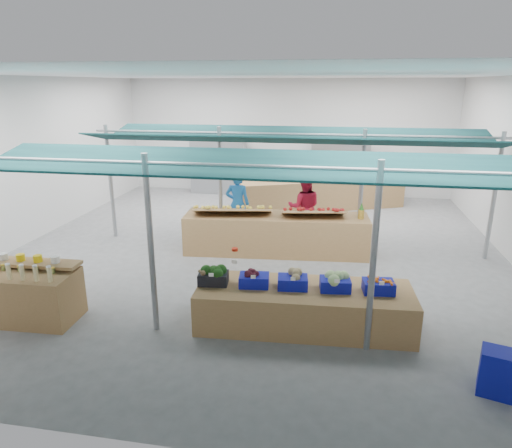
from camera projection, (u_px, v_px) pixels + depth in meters
The scene contains 23 objects.
floor at pixel (256, 251), 11.39m from camera, with size 13.00×13.00×0.00m, color slate.
hall at pixel (265, 138), 11.96m from camera, with size 13.00×13.00×13.00m.
pole_grid at pixel (277, 199), 9.09m from camera, with size 10.00×4.60×3.00m.
awnings at pixel (278, 150), 8.80m from camera, with size 9.50×7.08×0.30m.
back_shelving_left at pixel (218, 167), 17.16m from camera, with size 2.00×0.50×2.00m, color #B23F33.
back_shelving_right at pixel (340, 171), 16.40m from camera, with size 2.00×0.50×2.00m, color #B23F33.
bottle_shelf at pixel (21, 293), 8.03m from camera, with size 2.02×1.25×1.17m.
veg_counter at pixel (304, 307), 7.79m from camera, with size 3.63×1.21×0.71m, color olive.
fruit_counter at pixel (276, 234), 11.19m from camera, with size 4.44×1.06×0.95m, color olive.
far_counter at pixel (321, 194), 15.18m from camera, with size 5.54×1.11×1.00m, color olive.
crate_stack at pixel (501, 373), 6.07m from camera, with size 0.53×0.37×0.64m, color #0D1295.
vendor_left at pixel (238, 204), 12.31m from camera, with size 0.65×0.43×1.78m, color #1A61AA.
vendor_right at pixel (304, 207), 12.00m from camera, with size 0.86×0.67×1.78m, color maroon.
crate_broccoli at pixel (213, 275), 7.82m from camera, with size 0.54×0.43×0.35m.
crate_beets at pixel (254, 278), 7.74m from camera, with size 0.54×0.43×0.29m.
crate_celeriac at pixel (293, 280), 7.66m from camera, with size 0.54×0.43×0.31m.
crate_cabbage at pixel (335, 281), 7.58m from camera, with size 0.54×0.43×0.35m.
crate_carrots at pixel (378, 286), 7.51m from camera, with size 0.54×0.43×0.29m.
sparrow at pixel (202, 273), 7.69m from camera, with size 0.12×0.09×0.11m.
pole_ribbon at pixel (235, 251), 8.35m from camera, with size 0.12×0.12×0.28m.
apple_heap_yellow at pixel (232, 209), 11.00m from camera, with size 1.99×1.00×0.27m.
apple_heap_red at pixel (314, 211), 10.82m from camera, with size 1.59×0.93×0.27m.
pineapple at pixel (361, 211), 10.71m from camera, with size 0.14×0.14×0.39m.
Camera 1 is at (1.89, -10.51, 4.01)m, focal length 32.00 mm.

